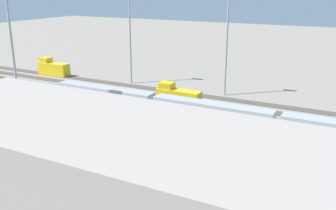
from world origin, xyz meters
TOP-DOWN VIEW (x-y plane):
  - ground_plane at (0.00, 0.00)m, footprint 400.00×400.00m
  - track_bed_0 at (0.00, -15.00)m, footprint 140.00×2.80m
  - track_bed_1 at (0.00, -10.00)m, footprint 140.00×2.80m
  - track_bed_2 at (0.00, -5.00)m, footprint 140.00×2.80m
  - track_bed_3 at (0.00, 0.00)m, footprint 140.00×2.80m
  - track_bed_4 at (0.00, 5.00)m, footprint 140.00×2.80m
  - track_bed_5 at (0.00, 10.00)m, footprint 140.00×2.80m
  - track_bed_6 at (0.00, 15.00)m, footprint 140.00×2.80m
  - train_on_track_2 at (-2.32, -5.00)m, footprint 10.00×3.00m
  - train_on_track_4 at (-14.21, 5.00)m, footprint 71.40×3.06m
  - train_on_track_0 at (44.05, -15.00)m, footprint 10.00×3.00m
  - light_mast_0 at (18.25, -17.83)m, footprint 2.80×0.70m
  - light_mast_1 at (20.00, 18.84)m, footprint 2.80×0.70m
  - light_mast_2 at (-8.51, -18.28)m, footprint 2.80×0.70m
  - maintenance_shed at (-15.09, 39.05)m, footprint 47.17×17.92m

SIDE VIEW (x-z plane):
  - ground_plane at x=0.00m, z-range 0.00..0.00m
  - track_bed_0 at x=0.00m, z-range 0.00..0.12m
  - track_bed_1 at x=0.00m, z-range 0.00..0.12m
  - track_bed_2 at x=0.00m, z-range 0.00..0.12m
  - track_bed_3 at x=0.00m, z-range 0.00..0.12m
  - track_bed_4 at x=0.00m, z-range 0.00..0.12m
  - track_bed_5 at x=0.00m, z-range 0.00..0.12m
  - track_bed_6 at x=0.00m, z-range 0.00..0.12m
  - train_on_track_2 at x=-2.32m, z-range -0.34..4.66m
  - train_on_track_0 at x=44.05m, z-range -0.34..4.66m
  - train_on_track_4 at x=-14.21m, z-range 0.09..5.09m
  - maintenance_shed at x=-15.09m, z-range 0.00..12.68m
  - light_mast_2 at x=-8.51m, z-range 3.73..30.91m
  - light_mast_0 at x=18.25m, z-range 3.81..32.77m
  - light_mast_1 at x=20.00m, z-range 3.97..37.14m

